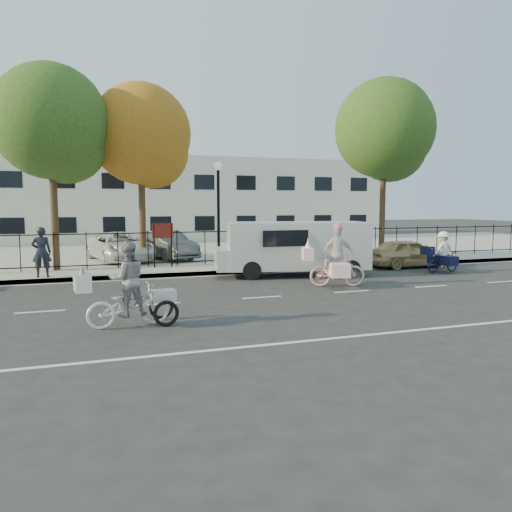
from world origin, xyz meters
name	(u,v)px	position (x,y,z in m)	size (l,w,h in m)	color
ground	(262,298)	(0.00, 0.00, 0.00)	(120.00, 120.00, 0.00)	#333334
road_markings	(262,297)	(0.00, 0.00, 0.01)	(60.00, 9.52, 0.01)	silver
curb	(218,273)	(0.00, 5.05, 0.07)	(60.00, 0.10, 0.15)	#A8A399
sidewalk	(211,269)	(0.00, 6.10, 0.07)	(60.00, 2.20, 0.15)	#A8A399
parking_lot	(174,250)	(0.00, 15.00, 0.07)	(60.00, 15.60, 0.15)	#A8A399
iron_fence	(205,247)	(0.00, 7.20, 0.90)	(58.00, 0.06, 1.50)	black
building	(151,200)	(0.00, 25.00, 3.00)	(34.00, 10.00, 6.00)	silver
lamppost	(218,195)	(0.50, 6.80, 3.11)	(0.36, 0.36, 4.33)	black
street_sign	(163,236)	(-1.85, 6.80, 1.42)	(0.85, 0.06, 1.80)	black
zebra_trike	(128,294)	(-3.98, -2.29, 0.74)	(2.24, 0.97, 1.91)	white
unicorn_bike	(336,263)	(2.98, 1.01, 0.78)	(2.14, 1.54, 2.11)	#DCA8A9
bull_bike	(442,256)	(8.65, 2.71, 0.66)	(1.80, 1.24, 1.64)	#101037
white_van	(295,246)	(2.69, 3.80, 1.13)	(6.08, 2.98, 2.05)	silver
gold_sedan	(408,253)	(8.32, 4.50, 0.62)	(1.47, 3.65, 1.24)	tan
pedestrian	(41,252)	(-6.32, 5.44, 1.04)	(0.65, 0.43, 1.79)	black
lot_car_b	(120,246)	(-3.35, 9.84, 0.81)	(2.18, 4.72, 1.31)	white
lot_car_c	(167,245)	(-1.20, 9.86, 0.81)	(1.40, 4.00, 1.32)	#53575B
lot_car_d	(267,240)	(4.37, 11.35, 0.84)	(1.62, 4.03, 1.37)	#A1A4A8
tree_west	(55,128)	(-5.79, 7.45, 5.65)	(4.40, 4.40, 8.06)	#442D1D
tree_mid	(144,139)	(-2.35, 8.26, 5.45)	(4.24, 4.24, 7.78)	#442D1D
tree_east	(386,134)	(8.95, 7.36, 6.07)	(4.73, 4.73, 8.67)	#442D1D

